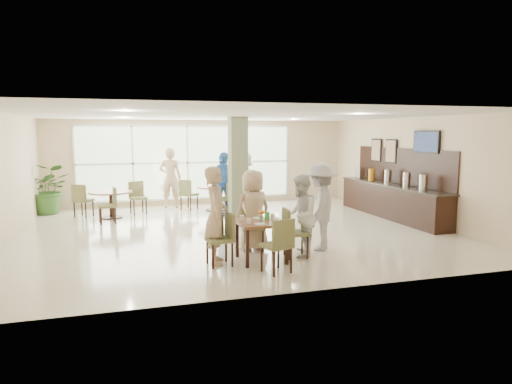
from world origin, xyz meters
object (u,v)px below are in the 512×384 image
object	(u,v)px
potted_plant	(49,189)
teen_standing	(320,207)
round_table_left	(111,197)
adult_a	(223,184)
teen_far	(253,210)
adult_b	(244,180)
teen_left	(216,215)
buffet_counter	(391,198)
teen_right	(300,216)
round_table_right	(215,192)
adult_standing	(170,178)
main_table	(261,227)

from	to	relation	value
potted_plant	teen_standing	bearing A→B (deg)	-45.62
round_table_left	teen_standing	xyz separation A→B (m)	(4.19, -4.89, 0.29)
potted_plant	adult_a	size ratio (longest dim) A/B	0.81
teen_far	adult_b	size ratio (longest dim) A/B	0.92
potted_plant	teen_left	bearing A→B (deg)	-60.10
buffet_counter	adult_b	xyz separation A→B (m)	(-3.60, 2.69, 0.34)
teen_left	buffet_counter	bearing A→B (deg)	-50.85
buffet_counter	teen_right	size ratio (longest dim) A/B	2.95
teen_left	teen_standing	bearing A→B (deg)	-70.02
round_table_left	round_table_right	size ratio (longest dim) A/B	1.05
teen_standing	round_table_left	bearing A→B (deg)	-103.93
teen_left	adult_standing	world-z (taller)	adult_standing
buffet_counter	teen_left	world-z (taller)	buffet_counter
teen_far	round_table_right	bearing A→B (deg)	-107.23
round_table_left	teen_right	size ratio (longest dim) A/B	0.75
main_table	buffet_counter	xyz separation A→B (m)	(4.84, 3.20, -0.10)
round_table_right	buffet_counter	world-z (taller)	buffet_counter
teen_far	potted_plant	bearing A→B (deg)	-65.98
buffet_counter	adult_b	distance (m)	4.51
teen_right	potted_plant	bearing A→B (deg)	-116.27
potted_plant	teen_left	distance (m)	7.46
potted_plant	teen_right	xyz separation A→B (m)	(5.36, -6.45, 0.05)
main_table	round_table_left	size ratio (longest dim) A/B	0.74
teen_standing	round_table_right	bearing A→B (deg)	-132.55
potted_plant	adult_standing	distance (m)	3.56
round_table_right	adult_standing	size ratio (longest dim) A/B	0.60
main_table	round_table_left	world-z (taller)	same
teen_left	teen_far	bearing A→B (deg)	-41.06
teen_left	main_table	bearing A→B (deg)	-85.75
main_table	buffet_counter	size ratio (longest dim) A/B	0.19
teen_standing	adult_a	world-z (taller)	adult_a
potted_plant	teen_standing	xyz separation A→B (m)	(5.95, -6.08, 0.14)
buffet_counter	teen_left	bearing A→B (deg)	-151.23
teen_far	adult_b	xyz separation A→B (m)	(1.17, 5.08, 0.07)
main_table	teen_left	xyz separation A→B (m)	(-0.83, 0.09, 0.24)
adult_a	teen_right	bearing A→B (deg)	-102.58
main_table	round_table_left	xyz separation A→B (m)	(-2.78, 5.36, -0.06)
teen_far	teen_right	bearing A→B (deg)	121.67
potted_plant	main_table	bearing A→B (deg)	-55.24
buffet_counter	teen_right	world-z (taller)	buffet_counter
buffet_counter	adult_a	bearing A→B (deg)	159.07
main_table	adult_standing	bearing A→B (deg)	98.52
buffet_counter	teen_right	bearing A→B (deg)	-142.32
teen_standing	adult_standing	bearing A→B (deg)	-123.18
potted_plant	adult_a	world-z (taller)	adult_a
round_table_left	main_table	bearing A→B (deg)	-62.58
round_table_right	adult_b	distance (m)	1.01
teen_right	teen_standing	xyz separation A→B (m)	(0.59, 0.37, 0.09)
teen_far	teen_left	bearing A→B (deg)	23.79
buffet_counter	teen_right	xyz separation A→B (m)	(-4.02, -3.10, 0.24)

